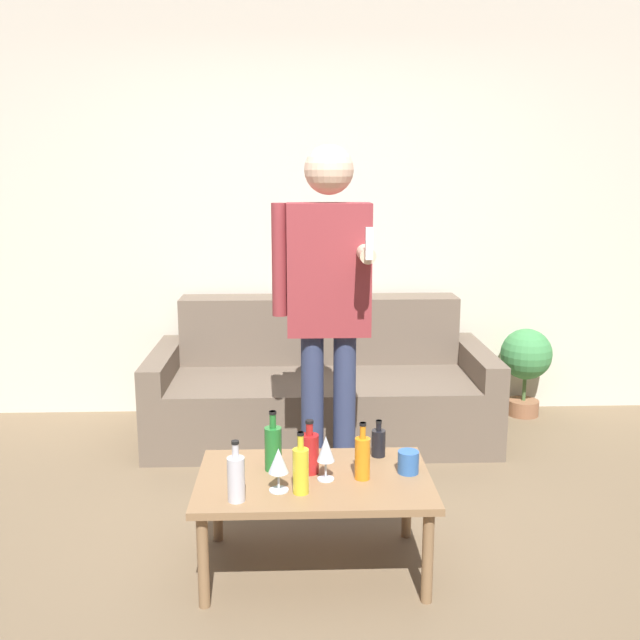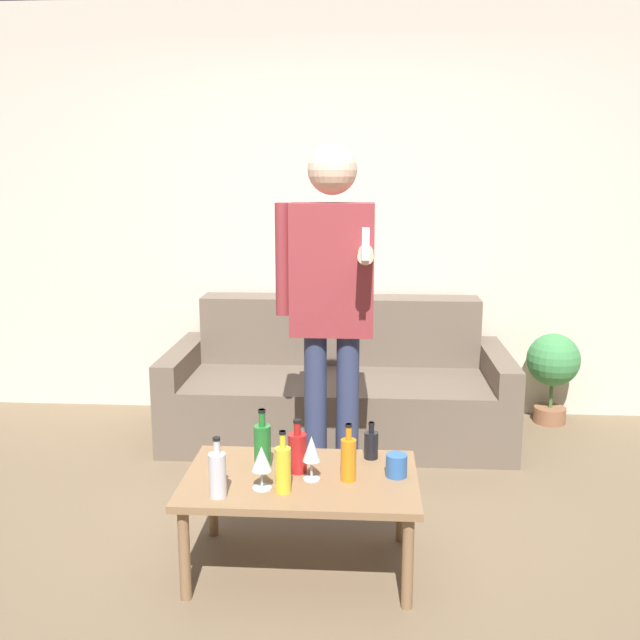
{
  "view_description": "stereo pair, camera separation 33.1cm",
  "coord_description": "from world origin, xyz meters",
  "px_view_note": "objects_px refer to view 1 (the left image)",
  "views": [
    {
      "loc": [
        -0.1,
        -2.69,
        1.62
      ],
      "look_at": [
        0.02,
        0.54,
        0.95
      ],
      "focal_mm": 40.0,
      "sensor_mm": 36.0,
      "label": 1
    },
    {
      "loc": [
        0.23,
        -2.69,
        1.62
      ],
      "look_at": [
        0.02,
        0.54,
        0.95
      ],
      "focal_mm": 40.0,
      "sensor_mm": 36.0,
      "label": 2
    }
  ],
  "objects_px": {
    "coffee_table": "(314,487)",
    "couch": "(321,388)",
    "bottle_orange": "(310,452)",
    "person_standing_front": "(328,293)"
  },
  "relations": [
    {
      "from": "couch",
      "to": "person_standing_front",
      "type": "distance_m",
      "value": 1.18
    },
    {
      "from": "couch",
      "to": "bottle_orange",
      "type": "distance_m",
      "value": 1.56
    },
    {
      "from": "coffee_table",
      "to": "bottle_orange",
      "type": "height_order",
      "value": "bottle_orange"
    },
    {
      "from": "coffee_table",
      "to": "bottle_orange",
      "type": "xyz_separation_m",
      "value": [
        -0.02,
        0.04,
        0.13
      ]
    },
    {
      "from": "bottle_orange",
      "to": "person_standing_front",
      "type": "height_order",
      "value": "person_standing_front"
    },
    {
      "from": "coffee_table",
      "to": "couch",
      "type": "bearing_deg",
      "value": 86.82
    },
    {
      "from": "coffee_table",
      "to": "person_standing_front",
      "type": "relative_size",
      "value": 0.54
    },
    {
      "from": "couch",
      "to": "coffee_table",
      "type": "xyz_separation_m",
      "value": [
        -0.09,
        -1.59,
        0.07
      ]
    },
    {
      "from": "couch",
      "to": "person_standing_front",
      "type": "relative_size",
      "value": 1.19
    },
    {
      "from": "coffee_table",
      "to": "bottle_orange",
      "type": "bearing_deg",
      "value": 111.25
    }
  ]
}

